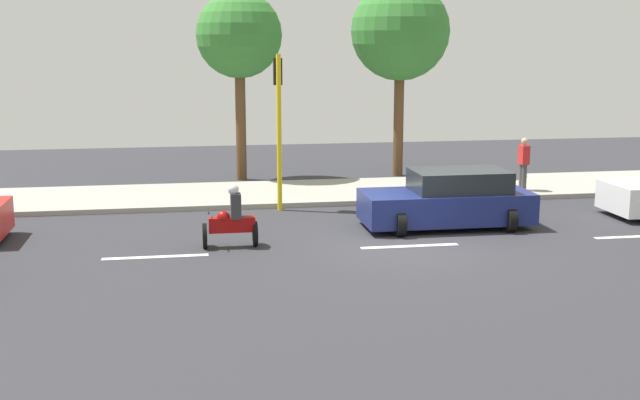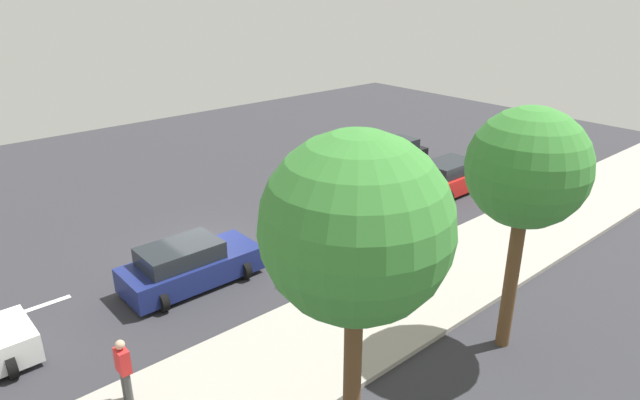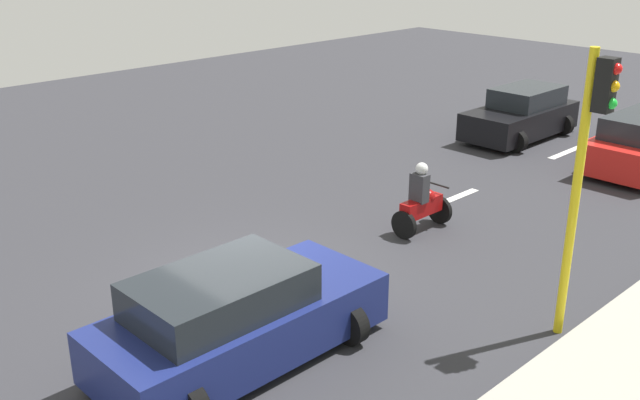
# 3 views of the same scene
# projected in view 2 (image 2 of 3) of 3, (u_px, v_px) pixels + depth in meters

# --- Properties ---
(ground_plane) EXTENTS (40.00, 60.00, 0.10)m
(ground_plane) POSITION_uv_depth(u_px,v_px,m) (205.00, 251.00, 20.34)
(ground_plane) COLOR #2D2D33
(sidewalk) EXTENTS (4.00, 60.00, 0.15)m
(sidewalk) POSITION_uv_depth(u_px,v_px,m) (333.00, 335.00, 15.39)
(sidewalk) COLOR #9E998E
(sidewalk) RESTS_ON ground
(lane_stripe_north) EXTENTS (0.20, 2.40, 0.01)m
(lane_stripe_north) POSITION_uv_depth(u_px,v_px,m) (29.00, 310.00, 16.66)
(lane_stripe_north) COLOR white
(lane_stripe_north) RESTS_ON ground
(lane_stripe_mid) EXTENTS (0.20, 2.40, 0.01)m
(lane_stripe_mid) POSITION_uv_depth(u_px,v_px,m) (205.00, 250.00, 20.31)
(lane_stripe_mid) COLOR white
(lane_stripe_mid) RESTS_ON ground
(lane_stripe_south) EXTENTS (0.20, 2.40, 0.01)m
(lane_stripe_south) POSITION_uv_depth(u_px,v_px,m) (327.00, 208.00, 23.97)
(lane_stripe_south) COLOR white
(lane_stripe_south) RESTS_ON ground
(lane_stripe_far_south) EXTENTS (0.20, 2.40, 0.01)m
(lane_stripe_far_south) POSITION_uv_depth(u_px,v_px,m) (416.00, 178.00, 27.62)
(lane_stripe_far_south) COLOR white
(lane_stripe_far_south) RESTS_ON ground
(car_black) EXTENTS (2.13, 4.01, 1.52)m
(car_black) POSITION_uv_depth(u_px,v_px,m) (392.00, 156.00, 28.63)
(car_black) COLOR black
(car_black) RESTS_ON ground
(car_dark_blue) EXTENTS (2.27, 4.44, 1.52)m
(car_dark_blue) POSITION_uv_depth(u_px,v_px,m) (189.00, 265.00, 17.79)
(car_dark_blue) COLOR navy
(car_dark_blue) RESTS_ON ground
(car_red) EXTENTS (2.29, 4.34, 1.52)m
(car_red) POSITION_uv_depth(u_px,v_px,m) (451.00, 177.00, 25.65)
(car_red) COLOR red
(car_red) RESTS_ON ground
(motorcycle) EXTENTS (0.60, 1.30, 1.53)m
(motorcycle) POSITION_uv_depth(u_px,v_px,m) (305.00, 210.00, 22.18)
(motorcycle) COLOR black
(motorcycle) RESTS_ON ground
(pedestrian_near_signal) EXTENTS (0.40, 0.24, 1.69)m
(pedestrian_near_signal) POSITION_uv_depth(u_px,v_px,m) (124.00, 369.00, 12.54)
(pedestrian_near_signal) COLOR #3F3F3F
(pedestrian_near_signal) RESTS_ON sidewalk
(traffic_light_corner) EXTENTS (0.49, 0.24, 4.50)m
(traffic_light_corner) POSITION_uv_depth(u_px,v_px,m) (348.00, 196.00, 17.40)
(traffic_light_corner) COLOR yellow
(traffic_light_corner) RESTS_ON ground
(street_tree_center) EXTENTS (2.98, 2.98, 6.56)m
(street_tree_center) POSITION_uv_depth(u_px,v_px,m) (527.00, 170.00, 13.29)
(street_tree_center) COLOR brown
(street_tree_center) RESTS_ON ground
(street_tree_north) EXTENTS (3.52, 3.52, 6.98)m
(street_tree_north) POSITION_uv_depth(u_px,v_px,m) (356.00, 229.00, 9.78)
(street_tree_north) COLOR brown
(street_tree_north) RESTS_ON ground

